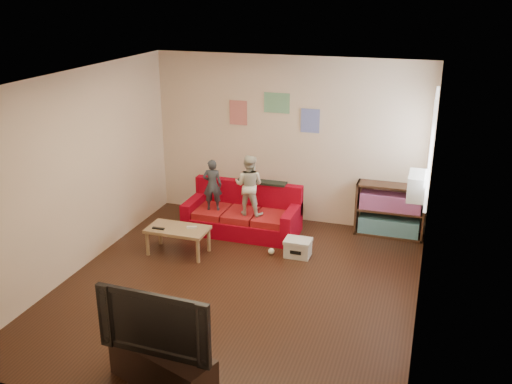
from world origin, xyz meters
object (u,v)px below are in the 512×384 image
(sofa, at_px, (243,216))
(television, at_px, (159,319))
(child_a, at_px, (212,185))
(coffee_table, at_px, (178,232))
(tv_stand, at_px, (162,367))
(bookshelf, at_px, (390,213))
(file_box, at_px, (298,248))
(child_b, at_px, (249,185))

(sofa, distance_m, television, 3.85)
(child_a, height_order, coffee_table, child_a)
(child_a, height_order, tv_stand, child_a)
(coffee_table, bearing_deg, tv_stand, -67.67)
(bookshelf, bearing_deg, file_box, -135.31)
(bookshelf, height_order, file_box, bookshelf)
(child_b, relative_size, television, 0.82)
(child_a, distance_m, bookshelf, 2.79)
(tv_stand, relative_size, television, 0.98)
(child_b, distance_m, tv_stand, 3.70)
(bookshelf, bearing_deg, television, -111.85)
(bookshelf, bearing_deg, tv_stand, -111.85)
(file_box, xyz_separation_m, television, (-0.57, -3.17, 0.62))
(television, bearing_deg, coffee_table, 114.45)
(child_b, height_order, coffee_table, child_b)
(bookshelf, relative_size, file_box, 2.75)
(child_a, xyz_separation_m, child_b, (0.60, 0.00, 0.06))
(child_b, bearing_deg, television, 97.31)
(child_a, distance_m, child_b, 0.60)
(television, bearing_deg, child_a, 106.53)
(coffee_table, height_order, tv_stand, tv_stand)
(coffee_table, xyz_separation_m, television, (1.13, -2.74, 0.42))
(child_a, relative_size, file_box, 2.15)
(coffee_table, distance_m, file_box, 1.76)
(file_box, bearing_deg, child_a, 163.12)
(child_b, distance_m, coffee_table, 1.29)
(child_a, distance_m, coffee_table, 1.01)
(child_b, relative_size, bookshelf, 0.90)
(child_b, bearing_deg, file_box, 155.23)
(bookshelf, bearing_deg, child_b, -161.18)
(tv_stand, distance_m, television, 0.54)
(sofa, bearing_deg, file_box, -30.46)
(sofa, distance_m, tv_stand, 3.82)
(child_b, height_order, file_box, child_b)
(child_b, xyz_separation_m, tv_stand, (0.33, -3.63, -0.63))
(bookshelf, bearing_deg, sofa, -166.20)
(child_a, distance_m, tv_stand, 3.79)
(file_box, distance_m, tv_stand, 3.23)
(coffee_table, relative_size, file_box, 2.31)
(file_box, relative_size, television, 0.33)
(sofa, distance_m, child_a, 0.71)
(child_b, bearing_deg, tv_stand, 97.31)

